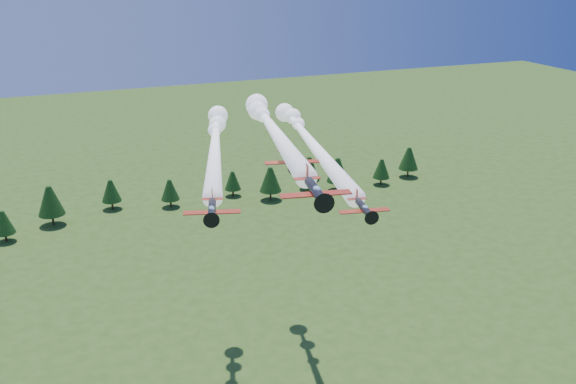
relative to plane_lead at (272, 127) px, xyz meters
name	(u,v)px	position (x,y,z in m)	size (l,w,h in m)	color
plane_lead	(272,127)	(0.00, 0.00, 0.00)	(13.68, 47.76, 3.70)	black
plane_left	(215,143)	(-5.09, 12.70, -5.10)	(18.61, 50.21, 3.70)	black
plane_right	(308,139)	(10.88, 11.68, -5.85)	(15.42, 56.96, 3.70)	black
plane_slot	(292,159)	(-0.86, -9.72, -1.88)	(7.26, 8.03, 2.54)	black
treeline	(157,190)	(-1.57, 92.51, -40.94)	(177.00, 18.84, 11.42)	#382314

